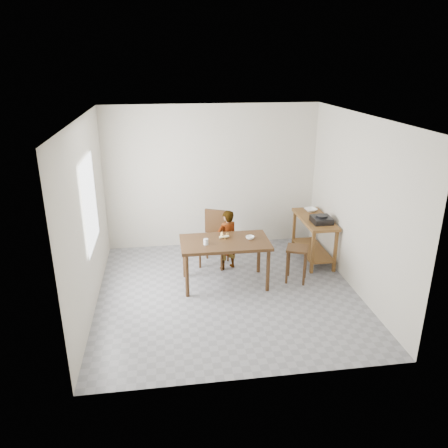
{
  "coord_description": "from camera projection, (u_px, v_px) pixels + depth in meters",
  "views": [
    {
      "loc": [
        -0.92,
        -5.97,
        3.42
      ],
      "look_at": [
        0.0,
        0.4,
        1.0
      ],
      "focal_mm": 35.0,
      "sensor_mm": 36.0,
      "label": 1
    }
  ],
  "objects": [
    {
      "name": "stool",
      "position": [
        296.0,
        264.0,
        7.13
      ],
      "size": [
        0.44,
        0.44,
        0.59
      ],
      "primitive_type": null,
      "rotation": [
        0.0,
        0.0,
        -0.39
      ],
      "color": "#3B2411",
      "rests_on": "floor"
    },
    {
      "name": "dining_chair",
      "position": [
        214.0,
        240.0,
        7.63
      ],
      "size": [
        0.61,
        0.61,
        0.96
      ],
      "primitive_type": null,
      "rotation": [
        0.0,
        0.0,
        -0.43
      ],
      "color": "#3B2411",
      "rests_on": "floor"
    },
    {
      "name": "prep_counter",
      "position": [
        313.0,
        239.0,
        7.87
      ],
      "size": [
        0.5,
        1.2,
        0.8
      ],
      "primitive_type": null,
      "color": "brown",
      "rests_on": "floor"
    },
    {
      "name": "floor",
      "position": [
        228.0,
        293.0,
        6.86
      ],
      "size": [
        4.0,
        4.0,
        0.04
      ],
      "primitive_type": "cube",
      "color": "slate",
      "rests_on": "ground"
    },
    {
      "name": "ceiling",
      "position": [
        228.0,
        115.0,
        5.9
      ],
      "size": [
        4.0,
        4.0,
        0.04
      ],
      "primitive_type": "cube",
      "color": "white",
      "rests_on": "wall_back"
    },
    {
      "name": "wall_left",
      "position": [
        86.0,
        218.0,
        6.11
      ],
      "size": [
        0.04,
        4.0,
        2.7
      ],
      "primitive_type": "cube",
      "color": "beige",
      "rests_on": "ground"
    },
    {
      "name": "small_bowl",
      "position": [
        250.0,
        238.0,
        6.95
      ],
      "size": [
        0.17,
        0.17,
        0.04
      ],
      "primitive_type": "imported",
      "rotation": [
        0.0,
        0.0,
        -0.25
      ],
      "color": "white",
      "rests_on": "dining_table"
    },
    {
      "name": "glass_tumbler",
      "position": [
        206.0,
        242.0,
        6.73
      ],
      "size": [
        0.08,
        0.08,
        0.09
      ],
      "primitive_type": "cylinder",
      "rotation": [
        0.0,
        0.0,
        -0.02
      ],
      "color": "silver",
      "rests_on": "dining_table"
    },
    {
      "name": "child",
      "position": [
        227.0,
        240.0,
        7.48
      ],
      "size": [
        0.46,
        0.39,
        1.07
      ],
      "primitive_type": "imported",
      "rotation": [
        0.0,
        0.0,
        3.56
      ],
      "color": "white",
      "rests_on": "floor"
    },
    {
      "name": "banana",
      "position": [
        224.0,
        236.0,
        6.97
      ],
      "size": [
        0.18,
        0.13,
        0.06
      ],
      "primitive_type": null,
      "rotation": [
        0.0,
        0.0,
        0.03
      ],
      "color": "gold",
      "rests_on": "dining_table"
    },
    {
      "name": "wall_right",
      "position": [
        359.0,
        205.0,
        6.65
      ],
      "size": [
        0.04,
        4.0,
        2.7
      ],
      "primitive_type": "cube",
      "color": "beige",
      "rests_on": "ground"
    },
    {
      "name": "gas_burner",
      "position": [
        322.0,
        220.0,
        7.48
      ],
      "size": [
        0.33,
        0.33,
        0.11
      ],
      "primitive_type": "cube",
      "rotation": [
        0.0,
        0.0,
        0.02
      ],
      "color": "black",
      "rests_on": "prep_counter"
    },
    {
      "name": "dining_table",
      "position": [
        225.0,
        263.0,
        7.0
      ],
      "size": [
        1.4,
        0.8,
        0.75
      ],
      "primitive_type": null,
      "color": "#3B2411",
      "rests_on": "floor"
    },
    {
      "name": "wall_front",
      "position": [
        257.0,
        274.0,
        4.51
      ],
      "size": [
        4.0,
        0.04,
        2.7
      ],
      "primitive_type": "cube",
      "color": "beige",
      "rests_on": "ground"
    },
    {
      "name": "serving_bowl",
      "position": [
        311.0,
        210.0,
        8.06
      ],
      "size": [
        0.27,
        0.27,
        0.06
      ],
      "primitive_type": "imported",
      "rotation": [
        0.0,
        0.0,
        0.23
      ],
      "color": "white",
      "rests_on": "prep_counter"
    },
    {
      "name": "window_pane",
      "position": [
        90.0,
        203.0,
        6.25
      ],
      "size": [
        0.02,
        1.1,
        1.3
      ],
      "primitive_type": "cube",
      "color": "white",
      "rests_on": "wall_left"
    },
    {
      "name": "wall_back",
      "position": [
        212.0,
        177.0,
        8.25
      ],
      "size": [
        4.0,
        0.04,
        2.7
      ],
      "primitive_type": "cube",
      "color": "beige",
      "rests_on": "ground"
    }
  ]
}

